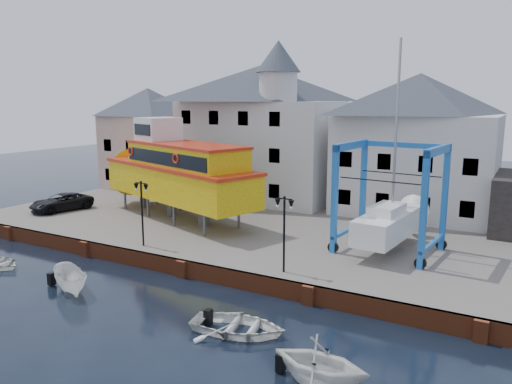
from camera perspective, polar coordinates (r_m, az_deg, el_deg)
The scene contains 14 objects.
ground at distance 29.86m, azimuth -8.42°, elevation -9.58°, with size 140.00×140.00×0.00m, color black.
hardstanding at distance 38.56m, azimuth 1.63°, elevation -4.02°, with size 44.00×22.00×1.00m, color #665E56.
quay_wall at distance 29.77m, azimuth -8.32°, elevation -8.62°, with size 44.00×0.47×1.00m.
building_pink at distance 53.55m, azimuth -12.08°, elevation 6.02°, with size 8.00×7.00×10.30m.
building_white_main at distance 46.21m, azimuth 0.60°, elevation 7.03°, with size 14.00×8.30×14.00m.
building_white_right at distance 42.01m, azimuth 17.90°, elevation 5.14°, with size 12.00×8.00×11.20m.
lamp_post_left at distance 32.13m, azimuth -12.96°, elevation -0.55°, with size 1.12×0.32×4.20m.
lamp_post_right at distance 26.55m, azimuth 3.25°, elevation -2.64°, with size 1.12×0.32×4.20m.
tour_boat at distance 39.81m, azimuth -9.71°, elevation 2.41°, with size 18.23×9.77×7.76m.
travel_lift at distance 32.15m, azimuth 15.44°, elevation -2.57°, with size 6.33×8.58×12.72m.
van at distance 44.83m, azimuth -21.36°, elevation -1.09°, with size 2.35×5.09×1.41m, color black.
motorboat_a at distance 29.28m, azimuth -20.30°, elevation -10.57°, with size 1.42×3.78×1.46m, color white.
motorboat_b at distance 23.08m, azimuth -2.08°, elevation -15.78°, with size 3.10×4.34×0.90m, color white.
motorboat_c at distance 19.67m, azimuth 7.29°, elevation -20.93°, with size 3.18×3.69×1.94m, color white.
Camera 1 is at (17.36, -22.01, 10.28)m, focal length 35.00 mm.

